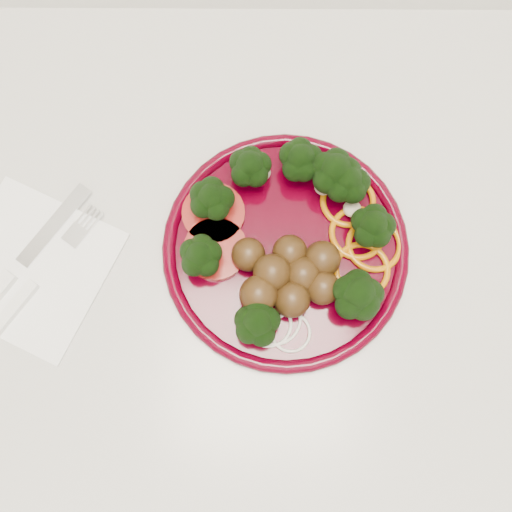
{
  "coord_description": "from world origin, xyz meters",
  "views": [
    {
      "loc": [
        0.07,
        1.56,
        1.47
      ],
      "look_at": [
        0.07,
        1.7,
        0.92
      ],
      "focal_mm": 40.0,
      "sensor_mm": 36.0,
      "label": 1
    }
  ],
  "objects_px": {
    "knife": "(8,278)",
    "napkin": "(31,268)",
    "plate": "(291,243)",
    "fork": "(25,295)"
  },
  "relations": [
    {
      "from": "napkin",
      "to": "knife",
      "type": "distance_m",
      "value": 0.02
    },
    {
      "from": "knife",
      "to": "napkin",
      "type": "bearing_deg",
      "value": -22.66
    },
    {
      "from": "knife",
      "to": "plate",
      "type": "bearing_deg",
      "value": -47.66
    },
    {
      "from": "plate",
      "to": "napkin",
      "type": "bearing_deg",
      "value": -175.22
    },
    {
      "from": "plate",
      "to": "fork",
      "type": "relative_size",
      "value": 1.73
    },
    {
      "from": "napkin",
      "to": "knife",
      "type": "height_order",
      "value": "knife"
    },
    {
      "from": "napkin",
      "to": "knife",
      "type": "xyz_separation_m",
      "value": [
        -0.02,
        -0.01,
        0.01
      ]
    },
    {
      "from": "plate",
      "to": "knife",
      "type": "xyz_separation_m",
      "value": [
        -0.29,
        -0.03,
        -0.01
      ]
    },
    {
      "from": "knife",
      "to": "fork",
      "type": "distance_m",
      "value": 0.03
    },
    {
      "from": "napkin",
      "to": "fork",
      "type": "distance_m",
      "value": 0.03
    }
  ]
}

